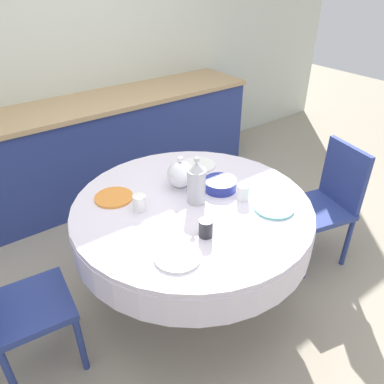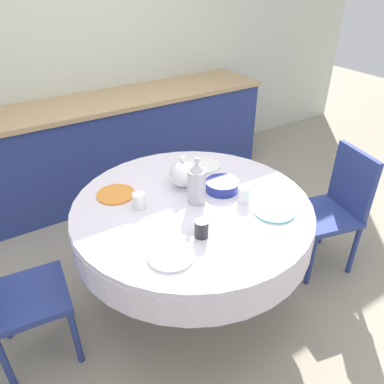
{
  "view_description": "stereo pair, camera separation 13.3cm",
  "coord_description": "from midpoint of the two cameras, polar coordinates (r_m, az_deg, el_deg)",
  "views": [
    {
      "loc": [
        -1.08,
        -1.46,
        1.95
      ],
      "look_at": [
        0.0,
        0.0,
        0.81
      ],
      "focal_mm": 35.0,
      "sensor_mm": 36.0,
      "label": 1
    },
    {
      "loc": [
        -0.97,
        -1.53,
        1.95
      ],
      "look_at": [
        0.0,
        0.0,
        0.81
      ],
      "focal_mm": 35.0,
      "sensor_mm": 36.0,
      "label": 2
    }
  ],
  "objects": [
    {
      "name": "ground_plane",
      "position": [
        2.66,
        -1.48,
        -15.06
      ],
      "size": [
        12.0,
        12.0,
        0.0
      ],
      "primitive_type": "plane",
      "color": "#9E937F"
    },
    {
      "name": "wall_back",
      "position": [
        3.62,
        -20.75,
        19.85
      ],
      "size": [
        7.0,
        0.05,
        2.6
      ],
      "color": "beige",
      "rests_on": "ground_plane"
    },
    {
      "name": "kitchen_counter",
      "position": [
        3.57,
        -16.48,
        5.94
      ],
      "size": [
        3.24,
        0.64,
        0.9
      ],
      "color": "navy",
      "rests_on": "ground_plane"
    },
    {
      "name": "dining_table",
      "position": [
        2.25,
        -1.69,
        -4.37
      ],
      "size": [
        1.41,
        1.41,
        0.73
      ],
      "color": "brown",
      "rests_on": "ground_plane"
    },
    {
      "name": "chair_left",
      "position": [
        2.8,
        18.66,
        -1.1
      ],
      "size": [
        0.48,
        0.48,
        0.89
      ],
      "rotation": [
        0.0,
        0.0,
        1.34
      ],
      "color": "navy",
      "rests_on": "ground_plane"
    },
    {
      "name": "chair_right",
      "position": [
        2.16,
        -27.51,
        -14.85
      ],
      "size": [
        0.44,
        0.44,
        0.89
      ],
      "rotation": [
        0.0,
        0.0,
        -1.67
      ],
      "color": "navy",
      "rests_on": "ground_plane"
    },
    {
      "name": "plate_near_left",
      "position": [
        1.81,
        -4.33,
        -9.83
      ],
      "size": [
        0.23,
        0.23,
        0.01
      ],
      "primitive_type": "cylinder",
      "color": "white",
      "rests_on": "dining_table"
    },
    {
      "name": "cup_near_left",
      "position": [
        1.91,
        0.12,
        -5.58
      ],
      "size": [
        0.07,
        0.07,
        0.09
      ],
      "primitive_type": "cylinder",
      "color": "#28282D",
      "rests_on": "dining_table"
    },
    {
      "name": "plate_near_right",
      "position": [
        2.17,
        10.63,
        -2.43
      ],
      "size": [
        0.23,
        0.23,
        0.01
      ],
      "primitive_type": "cylinder",
      "color": "#60BCB7",
      "rests_on": "dining_table"
    },
    {
      "name": "cup_near_right",
      "position": [
        2.21,
        6.07,
        -0.08
      ],
      "size": [
        0.07,
        0.07,
        0.09
      ],
      "primitive_type": "cylinder",
      "color": "white",
      "rests_on": "dining_table"
    },
    {
      "name": "plate_far_left",
      "position": [
        2.29,
        -13.46,
        -0.83
      ],
      "size": [
        0.23,
        0.23,
        0.01
      ],
      "primitive_type": "cylinder",
      "color": "orange",
      "rests_on": "dining_table"
    },
    {
      "name": "cup_far_left",
      "position": [
        2.13,
        -9.82,
        -1.65
      ],
      "size": [
        0.07,
        0.07,
        0.09
      ],
      "primitive_type": "cylinder",
      "color": "white",
      "rests_on": "dining_table"
    },
    {
      "name": "plate_far_right",
      "position": [
        2.58,
        -0.42,
        4.11
      ],
      "size": [
        0.23,
        0.23,
        0.01
      ],
      "primitive_type": "cylinder",
      "color": "white",
      "rests_on": "dining_table"
    },
    {
      "name": "cup_far_right",
      "position": [
        2.41,
        -3.27,
        3.04
      ],
      "size": [
        0.07,
        0.07,
        0.09
      ],
      "primitive_type": "cylinder",
      "color": "#28282D",
      "rests_on": "dining_table"
    },
    {
      "name": "coffee_carafe",
      "position": [
        2.13,
        -1.1,
        1.38
      ],
      "size": [
        0.11,
        0.11,
        0.29
      ],
      "color": "#B2B2B7",
      "rests_on": "dining_table"
    },
    {
      "name": "teapot",
      "position": [
        2.29,
        -3.38,
        2.71
      ],
      "size": [
        0.23,
        0.17,
        0.21
      ],
      "color": "white",
      "rests_on": "dining_table"
    },
    {
      "name": "fruit_bowl",
      "position": [
        2.3,
        2.66,
        1.1
      ],
      "size": [
        0.2,
        0.2,
        0.06
      ],
      "primitive_type": "cylinder",
      "color": "navy",
      "rests_on": "dining_table"
    }
  ]
}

